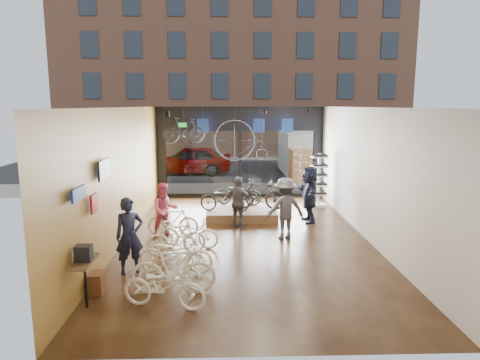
{
  "coord_description": "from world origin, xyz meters",
  "views": [
    {
      "loc": [
        -0.56,
        -12.05,
        3.86
      ],
      "look_at": [
        -0.14,
        1.4,
        1.5
      ],
      "focal_mm": 32.0,
      "sensor_mm": 36.0,
      "label": 1
    }
  ],
  "objects_px": {
    "floor_bike_4": "(189,233)",
    "penny_farthing": "(243,141)",
    "floor_bike_5": "(173,221)",
    "display_platform": "(241,213)",
    "display_bike_left": "(225,199)",
    "floor_bike_0": "(164,286)",
    "floor_bike_3": "(176,237)",
    "sunglasses_rack": "(319,180)",
    "display_bike_mid": "(260,194)",
    "floor_bike_2": "(176,254)",
    "hung_bike": "(184,130)",
    "box_truck": "(303,154)",
    "customer_2": "(239,203)",
    "customer_0": "(130,236)",
    "display_bike_right": "(238,193)",
    "customer_1": "(165,210)",
    "customer_5": "(309,194)",
    "customer_3": "(285,209)",
    "floor_bike_1": "(173,268)",
    "street_car": "(190,160)"
  },
  "relations": [
    {
      "from": "floor_bike_3",
      "to": "display_bike_mid",
      "type": "bearing_deg",
      "value": -46.42
    },
    {
      "from": "customer_2",
      "to": "penny_farthing",
      "type": "distance_m",
      "value": 3.64
    },
    {
      "from": "floor_bike_5",
      "to": "floor_bike_3",
      "type": "bearing_deg",
      "value": -165.16
    },
    {
      "from": "penny_farthing",
      "to": "floor_bike_5",
      "type": "bearing_deg",
      "value": -119.65
    },
    {
      "from": "customer_0",
      "to": "hung_bike",
      "type": "relative_size",
      "value": 1.13
    },
    {
      "from": "floor_bike_2",
      "to": "floor_bike_3",
      "type": "bearing_deg",
      "value": 12.71
    },
    {
      "from": "customer_0",
      "to": "street_car",
      "type": "bearing_deg",
      "value": 64.55
    },
    {
      "from": "display_bike_left",
      "to": "floor_bike_0",
      "type": "bearing_deg",
      "value": -176.21
    },
    {
      "from": "street_car",
      "to": "customer_2",
      "type": "height_order",
      "value": "customer_2"
    },
    {
      "from": "display_platform",
      "to": "hung_bike",
      "type": "height_order",
      "value": "hung_bike"
    },
    {
      "from": "customer_1",
      "to": "hung_bike",
      "type": "height_order",
      "value": "hung_bike"
    },
    {
      "from": "floor_bike_2",
      "to": "hung_bike",
      "type": "distance_m",
      "value": 7.21
    },
    {
      "from": "floor_bike_2",
      "to": "penny_farthing",
      "type": "relative_size",
      "value": 0.87
    },
    {
      "from": "floor_bike_0",
      "to": "floor_bike_1",
      "type": "height_order",
      "value": "floor_bike_1"
    },
    {
      "from": "customer_5",
      "to": "customer_1",
      "type": "bearing_deg",
      "value": -75.81
    },
    {
      "from": "box_truck",
      "to": "sunglasses_rack",
      "type": "distance_m",
      "value": 7.14
    },
    {
      "from": "display_bike_mid",
      "to": "street_car",
      "type": "bearing_deg",
      "value": 32.54
    },
    {
      "from": "floor_bike_2",
      "to": "display_bike_right",
      "type": "bearing_deg",
      "value": -9.58
    },
    {
      "from": "floor_bike_2",
      "to": "floor_bike_3",
      "type": "height_order",
      "value": "floor_bike_3"
    },
    {
      "from": "box_truck",
      "to": "customer_2",
      "type": "distance_m",
      "value": 10.67
    },
    {
      "from": "display_bike_right",
      "to": "floor_bike_2",
      "type": "bearing_deg",
      "value": 176.83
    },
    {
      "from": "display_bike_right",
      "to": "customer_5",
      "type": "bearing_deg",
      "value": -104.88
    },
    {
      "from": "display_bike_left",
      "to": "hung_bike",
      "type": "distance_m",
      "value": 3.42
    },
    {
      "from": "display_bike_mid",
      "to": "hung_bike",
      "type": "relative_size",
      "value": 1.11
    },
    {
      "from": "floor_bike_2",
      "to": "display_platform",
      "type": "xyz_separation_m",
      "value": [
        1.69,
        4.98,
        -0.3
      ]
    },
    {
      "from": "floor_bike_5",
      "to": "display_platform",
      "type": "bearing_deg",
      "value": -40.33
    },
    {
      "from": "customer_0",
      "to": "hung_bike",
      "type": "xyz_separation_m",
      "value": [
        0.63,
        6.71,
        2.03
      ]
    },
    {
      "from": "street_car",
      "to": "floor_bike_3",
      "type": "relative_size",
      "value": 3.01
    },
    {
      "from": "display_platform",
      "to": "sunglasses_rack",
      "type": "xyz_separation_m",
      "value": [
        3.02,
        1.48,
        0.88
      ]
    },
    {
      "from": "customer_2",
      "to": "floor_bike_0",
      "type": "bearing_deg",
      "value": 106.43
    },
    {
      "from": "display_bike_right",
      "to": "customer_1",
      "type": "bearing_deg",
      "value": 153.76
    },
    {
      "from": "display_bike_left",
      "to": "box_truck",
      "type": "bearing_deg",
      "value": -11.63
    },
    {
      "from": "floor_bike_3",
      "to": "customer_0",
      "type": "distance_m",
      "value": 1.56
    },
    {
      "from": "customer_0",
      "to": "customer_3",
      "type": "distance_m",
      "value": 4.65
    },
    {
      "from": "display_bike_mid",
      "to": "sunglasses_rack",
      "type": "relative_size",
      "value": 0.85
    },
    {
      "from": "display_platform",
      "to": "display_bike_mid",
      "type": "relative_size",
      "value": 1.37
    },
    {
      "from": "display_bike_mid",
      "to": "customer_3",
      "type": "xyz_separation_m",
      "value": [
        0.56,
        -2.38,
        0.07
      ]
    },
    {
      "from": "floor_bike_2",
      "to": "display_bike_mid",
      "type": "distance_m",
      "value": 5.45
    },
    {
      "from": "display_bike_left",
      "to": "display_bike_right",
      "type": "xyz_separation_m",
      "value": [
        0.49,
        0.96,
        -0.01
      ]
    },
    {
      "from": "floor_bike_4",
      "to": "penny_farthing",
      "type": "distance_m",
      "value": 5.72
    },
    {
      "from": "display_bike_left",
      "to": "penny_farthing",
      "type": "bearing_deg",
      "value": -4.04
    },
    {
      "from": "customer_5",
      "to": "hung_bike",
      "type": "height_order",
      "value": "hung_bike"
    },
    {
      "from": "floor_bike_5",
      "to": "customer_2",
      "type": "distance_m",
      "value": 2.15
    },
    {
      "from": "floor_bike_4",
      "to": "display_bike_mid",
      "type": "height_order",
      "value": "display_bike_mid"
    },
    {
      "from": "floor_bike_1",
      "to": "customer_0",
      "type": "xyz_separation_m",
      "value": [
        -1.13,
        1.12,
        0.36
      ]
    },
    {
      "from": "customer_3",
      "to": "penny_farthing",
      "type": "distance_m",
      "value": 4.7
    },
    {
      "from": "floor_bike_3",
      "to": "display_platform",
      "type": "distance_m",
      "value": 4.18
    },
    {
      "from": "display_bike_right",
      "to": "customer_1",
      "type": "height_order",
      "value": "customer_1"
    },
    {
      "from": "floor_bike_3",
      "to": "sunglasses_rack",
      "type": "xyz_separation_m",
      "value": [
        4.84,
        5.22,
        0.57
      ]
    },
    {
      "from": "display_bike_mid",
      "to": "penny_farthing",
      "type": "height_order",
      "value": "penny_farthing"
    }
  ]
}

